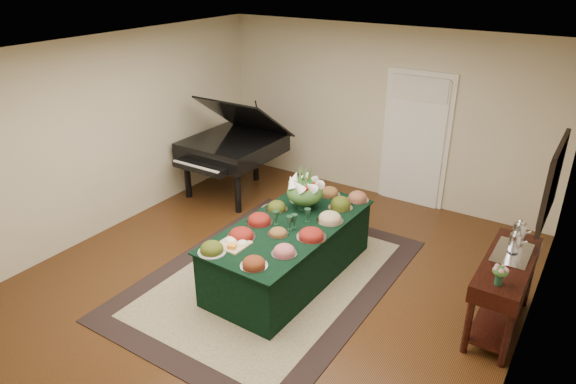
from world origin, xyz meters
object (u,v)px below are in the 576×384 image
Objects in this scene: buffet_table at (290,250)px; mahogany_sideboard at (506,276)px; grand_piano at (232,146)px; floral_centerpiece at (305,188)px.

mahogany_sideboard is at bearing 9.23° from buffet_table.
grand_piano is at bearing 143.14° from buffet_table.
grand_piano reaches higher than buffet_table.
buffet_table is 4.94× the size of floral_centerpiece.
buffet_table is at bearing -36.86° from grand_piano.
floral_centerpiece is at bearing 98.91° from buffet_table.
buffet_table is 2.41m from mahogany_sideboard.
buffet_table is 1.72× the size of mahogany_sideboard.
grand_piano is 1.22× the size of mahogany_sideboard.
floral_centerpiece is at bearing -28.88° from grand_piano.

